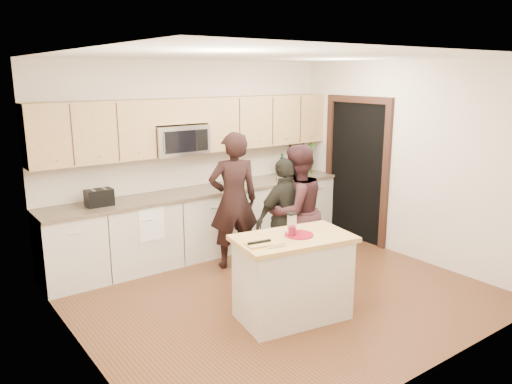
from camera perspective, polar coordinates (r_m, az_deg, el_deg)
floor at (r=6.01m, az=2.61°, el=-11.44°), size 4.50×4.50×0.00m
room_shell at (r=5.51m, az=2.80°, el=5.12°), size 4.52×4.02×2.71m
back_cabinetry at (r=7.15m, az=-5.87°, el=-3.35°), size 4.50×0.66×0.94m
upper_cabinetry at (r=7.03m, az=-6.51°, el=7.75°), size 4.50×0.33×0.75m
microwave at (r=6.85m, az=-8.81°, el=5.92°), size 0.76×0.41×0.40m
doorway at (r=7.77m, az=11.42°, el=3.00°), size 0.06×1.25×2.20m
framed_picture at (r=8.32m, az=4.63°, el=4.75°), size 0.30×0.03×0.38m
dish_towel at (r=6.49m, az=-12.35°, el=-2.32°), size 0.34×0.60×0.48m
island at (r=5.29m, az=4.22°, el=-9.66°), size 1.30×0.89×0.90m
red_plate at (r=5.16m, az=4.94°, el=-4.88°), size 0.30×0.30×0.02m
box_grater at (r=5.13m, az=4.12°, el=-3.57°), size 0.10×0.06×0.22m
drink_glass at (r=5.09m, az=4.14°, el=-4.55°), size 0.08×0.08×0.11m
cutting_board at (r=4.86m, az=0.26°, el=-5.98°), size 0.27×0.22×0.02m
tongs at (r=4.86m, az=0.37°, el=-5.73°), size 0.25×0.07×0.02m
knife at (r=4.80m, az=2.35°, el=-6.09°), size 0.20×0.06×0.01m
toaster at (r=6.39m, az=-17.49°, el=-0.61°), size 0.32×0.20×0.21m
bottle_cluster at (r=8.00m, az=4.84°, el=3.20°), size 0.62×0.32×0.39m
orchid at (r=8.15m, az=5.92°, el=3.90°), size 0.35×0.35×0.50m
woman_left at (r=6.52m, az=-2.58°, el=-1.00°), size 0.76×0.62×1.81m
woman_center at (r=6.27m, az=4.58°, el=-2.22°), size 0.82×0.64×1.68m
woman_right at (r=6.20m, az=3.41°, el=-3.11°), size 0.90×0.39×1.53m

